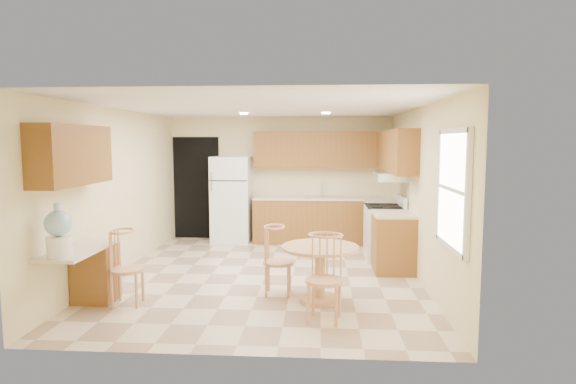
# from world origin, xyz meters

# --- Properties ---
(floor) EXTENTS (5.50, 5.50, 0.00)m
(floor) POSITION_xyz_m (0.00, 0.00, 0.00)
(floor) COLOR beige
(floor) RESTS_ON ground
(ceiling) EXTENTS (4.50, 5.50, 0.02)m
(ceiling) POSITION_xyz_m (0.00, 0.00, 2.50)
(ceiling) COLOR white
(ceiling) RESTS_ON wall_back
(wall_back) EXTENTS (4.50, 0.02, 2.50)m
(wall_back) POSITION_xyz_m (0.00, 2.75, 1.25)
(wall_back) COLOR beige
(wall_back) RESTS_ON floor
(wall_front) EXTENTS (4.50, 0.02, 2.50)m
(wall_front) POSITION_xyz_m (0.00, -2.75, 1.25)
(wall_front) COLOR beige
(wall_front) RESTS_ON floor
(wall_left) EXTENTS (0.02, 5.50, 2.50)m
(wall_left) POSITION_xyz_m (-2.25, 0.00, 1.25)
(wall_left) COLOR beige
(wall_left) RESTS_ON floor
(wall_right) EXTENTS (0.02, 5.50, 2.50)m
(wall_right) POSITION_xyz_m (2.25, 0.00, 1.25)
(wall_right) COLOR beige
(wall_right) RESTS_ON floor
(doorway) EXTENTS (0.90, 0.02, 2.10)m
(doorway) POSITION_xyz_m (-1.75, 2.73, 1.05)
(doorway) COLOR black
(doorway) RESTS_ON floor
(base_cab_back) EXTENTS (2.75, 0.60, 0.87)m
(base_cab_back) POSITION_xyz_m (0.88, 2.45, 0.43)
(base_cab_back) COLOR brown
(base_cab_back) RESTS_ON floor
(counter_back) EXTENTS (2.75, 0.63, 0.04)m
(counter_back) POSITION_xyz_m (0.88, 2.45, 0.89)
(counter_back) COLOR beige
(counter_back) RESTS_ON base_cab_back
(base_cab_right_a) EXTENTS (0.60, 0.59, 0.87)m
(base_cab_right_a) POSITION_xyz_m (1.95, 1.85, 0.43)
(base_cab_right_a) COLOR brown
(base_cab_right_a) RESTS_ON floor
(counter_right_a) EXTENTS (0.63, 0.59, 0.04)m
(counter_right_a) POSITION_xyz_m (1.95, 1.85, 0.89)
(counter_right_a) COLOR beige
(counter_right_a) RESTS_ON base_cab_right_a
(base_cab_right_b) EXTENTS (0.60, 0.80, 0.87)m
(base_cab_right_b) POSITION_xyz_m (1.95, 0.40, 0.43)
(base_cab_right_b) COLOR brown
(base_cab_right_b) RESTS_ON floor
(counter_right_b) EXTENTS (0.63, 0.80, 0.04)m
(counter_right_b) POSITION_xyz_m (1.95, 0.40, 0.89)
(counter_right_b) COLOR beige
(counter_right_b) RESTS_ON base_cab_right_b
(upper_cab_back) EXTENTS (2.75, 0.33, 0.70)m
(upper_cab_back) POSITION_xyz_m (0.88, 2.58, 1.85)
(upper_cab_back) COLOR brown
(upper_cab_back) RESTS_ON wall_back
(upper_cab_right) EXTENTS (0.33, 2.42, 0.70)m
(upper_cab_right) POSITION_xyz_m (2.08, 1.21, 1.85)
(upper_cab_right) COLOR brown
(upper_cab_right) RESTS_ON wall_right
(upper_cab_left) EXTENTS (0.33, 1.40, 0.70)m
(upper_cab_left) POSITION_xyz_m (-2.08, -1.60, 1.85)
(upper_cab_left) COLOR brown
(upper_cab_left) RESTS_ON wall_left
(sink) EXTENTS (0.78, 0.44, 0.01)m
(sink) POSITION_xyz_m (0.85, 2.45, 0.91)
(sink) COLOR silver
(sink) RESTS_ON counter_back
(range_hood) EXTENTS (0.50, 0.76, 0.14)m
(range_hood) POSITION_xyz_m (2.00, 1.18, 1.42)
(range_hood) COLOR silver
(range_hood) RESTS_ON upper_cab_right
(desk_pedestal) EXTENTS (0.48, 0.42, 0.72)m
(desk_pedestal) POSITION_xyz_m (-2.00, -1.32, 0.36)
(desk_pedestal) COLOR brown
(desk_pedestal) RESTS_ON floor
(desk_top) EXTENTS (0.50, 1.20, 0.04)m
(desk_top) POSITION_xyz_m (-2.00, -1.70, 0.75)
(desk_top) COLOR beige
(desk_top) RESTS_ON desk_pedestal
(window) EXTENTS (0.06, 1.12, 1.30)m
(window) POSITION_xyz_m (2.23, -1.85, 1.50)
(window) COLOR white
(window) RESTS_ON wall_right
(can_light_a) EXTENTS (0.14, 0.14, 0.02)m
(can_light_a) POSITION_xyz_m (-0.50, 1.20, 2.48)
(can_light_a) COLOR white
(can_light_a) RESTS_ON ceiling
(can_light_b) EXTENTS (0.14, 0.14, 0.02)m
(can_light_b) POSITION_xyz_m (0.90, 1.20, 2.48)
(can_light_b) COLOR white
(can_light_b) RESTS_ON ceiling
(refrigerator) EXTENTS (0.76, 0.74, 1.71)m
(refrigerator) POSITION_xyz_m (-0.95, 2.40, 0.86)
(refrigerator) COLOR white
(refrigerator) RESTS_ON floor
(stove) EXTENTS (0.65, 0.76, 1.09)m
(stove) POSITION_xyz_m (1.92, 1.18, 0.47)
(stove) COLOR white
(stove) RESTS_ON floor
(dining_table) EXTENTS (0.96, 0.96, 0.71)m
(dining_table) POSITION_xyz_m (0.82, -1.15, 0.47)
(dining_table) COLOR tan
(dining_table) RESTS_ON floor
(chair_table_a) EXTENTS (0.40, 0.51, 0.90)m
(chair_table_a) POSITION_xyz_m (0.27, -0.99, 0.55)
(chair_table_a) COLOR tan
(chair_table_a) RESTS_ON floor
(chair_table_b) EXTENTS (0.43, 0.44, 0.97)m
(chair_table_b) POSITION_xyz_m (0.87, -1.89, 0.59)
(chair_table_b) COLOR tan
(chair_table_b) RESTS_ON floor
(chair_desk) EXTENTS (0.41, 0.53, 0.92)m
(chair_desk) POSITION_xyz_m (-1.55, -1.51, 0.56)
(chair_desk) COLOR tan
(chair_desk) RESTS_ON floor
(water_crock) EXTENTS (0.28, 0.28, 0.58)m
(water_crock) POSITION_xyz_m (-2.00, -2.12, 1.03)
(water_crock) COLOR white
(water_crock) RESTS_ON desk_top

